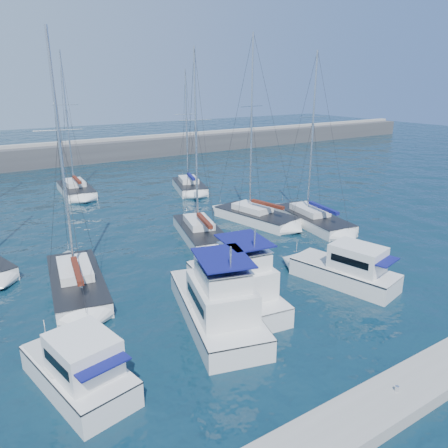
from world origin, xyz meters
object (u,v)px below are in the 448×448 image
motor_yacht_port_inner (218,305)px  sailboat_mid_b (77,282)px  motor_yacht_stbd_outer (348,271)px  sailboat_back_b (76,189)px  motor_yacht_stbd_inner (237,286)px  sailboat_back_c (189,186)px  motor_yacht_port_outer (80,371)px  sailboat_mid_d (256,216)px  sailboat_mid_e (312,219)px  sailboat_mid_c (200,232)px

motor_yacht_port_inner → sailboat_mid_b: bearing=138.2°
motor_yacht_stbd_outer → sailboat_back_b: size_ratio=0.45×
motor_yacht_stbd_inner → sailboat_back_c: (10.99, 25.99, -0.61)m
sailboat_back_c → motor_yacht_port_inner: bearing=-98.4°
sailboat_back_c → motor_yacht_port_outer: bearing=-108.7°
motor_yacht_port_outer → sailboat_mid_d: (20.31, 14.65, -0.40)m
motor_yacht_stbd_inner → sailboat_back_b: bearing=100.0°
motor_yacht_stbd_outer → sailboat_mid_d: bearing=64.1°
motor_yacht_stbd_inner → sailboat_back_c: 28.22m
sailboat_mid_d → sailboat_mid_e: (3.85, -3.50, -0.02)m
motor_yacht_stbd_inner → sailboat_mid_d: size_ratio=0.51×
sailboat_mid_e → motor_yacht_port_outer: bearing=-147.0°
motor_yacht_port_outer → motor_yacht_stbd_inner: motor_yacht_stbd_inner is taller
motor_yacht_port_inner → sailboat_back_c: bearing=79.9°
motor_yacht_stbd_outer → sailboat_back_c: 28.00m
sailboat_mid_c → sailboat_mid_e: size_ratio=1.01×
sailboat_mid_c → motor_yacht_stbd_inner: bearing=-94.2°
sailboat_back_c → motor_yacht_stbd_outer: bearing=-79.9°
motor_yacht_port_inner → sailboat_back_c: (13.19, 27.34, -0.61)m
sailboat_mid_c → sailboat_back_b: bearing=117.6°
motor_yacht_stbd_inner → sailboat_mid_e: bearing=39.2°
sailboat_mid_b → motor_yacht_port_outer: bearing=-94.9°
motor_yacht_port_outer → sailboat_mid_b: size_ratio=0.40×
motor_yacht_port_outer → motor_yacht_stbd_inner: size_ratio=0.74×
motor_yacht_port_inner → motor_yacht_stbd_inner: size_ratio=1.11×
motor_yacht_port_inner → sailboat_back_b: sailboat_back_b is taller
sailboat_mid_c → sailboat_back_c: sailboat_mid_c is taller
motor_yacht_port_inner → sailboat_mid_e: size_ratio=0.62×
motor_yacht_stbd_outer → sailboat_back_c: (3.56, 27.77, -0.42)m
sailboat_mid_d → sailboat_back_c: bearing=76.3°
sailboat_mid_b → sailboat_mid_c: 12.02m
sailboat_back_b → sailboat_back_c: 13.15m
sailboat_mid_d → sailboat_back_b: size_ratio=1.05×
sailboat_mid_b → sailboat_back_c: sailboat_mid_b is taller
motor_yacht_port_outer → motor_yacht_port_inner: bearing=-1.6°
sailboat_mid_c → sailboat_mid_d: sailboat_mid_d is taller
motor_yacht_stbd_inner → sailboat_back_b: sailboat_back_b is taller
motor_yacht_stbd_outer → sailboat_mid_c: sailboat_mid_c is taller
sailboat_back_c → sailboat_mid_d: bearing=-75.0°
motor_yacht_stbd_outer → motor_yacht_port_outer: bearing=169.1°
motor_yacht_stbd_inner → sailboat_mid_d: bearing=57.5°
motor_yacht_port_inner → sailboat_back_b: (1.36, 33.06, -0.60)m
sailboat_mid_c → sailboat_back_c: size_ratio=1.09×
motor_yacht_stbd_outer → sailboat_mid_e: 12.36m
motor_yacht_stbd_inner → sailboat_back_b: (-0.85, 31.71, -0.60)m
sailboat_back_b → motor_yacht_port_inner: bearing=-87.9°
motor_yacht_stbd_outer → motor_yacht_port_inner: bearing=163.7°
sailboat_mid_d → sailboat_mid_e: size_ratio=1.09×
motor_yacht_port_outer → sailboat_back_b: size_ratio=0.39×
motor_yacht_port_inner → sailboat_mid_d: size_ratio=0.57×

